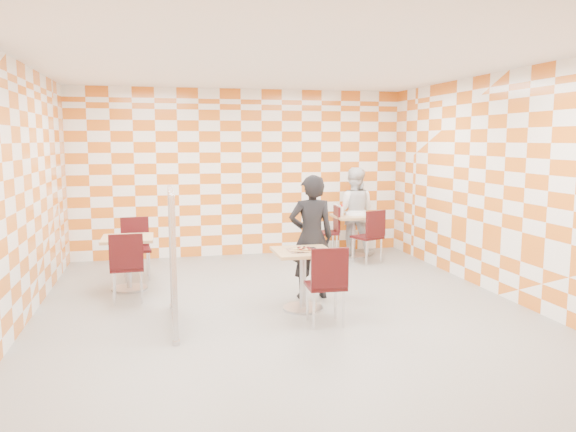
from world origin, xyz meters
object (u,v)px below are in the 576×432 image
at_px(sport_bottle, 342,211).
at_px(chair_second_side, 331,227).
at_px(soda_bottle, 362,209).
at_px(second_table, 353,229).
at_px(chair_main_front, 327,280).
at_px(man_white, 354,211).
at_px(chair_empty_near, 127,262).
at_px(chair_empty_far, 136,243).
at_px(main_table, 303,269).
at_px(chair_second_front, 371,232).
at_px(man_dark, 311,237).
at_px(partition, 173,257).
at_px(empty_table, 128,254).

bearing_deg(sport_bottle, chair_second_side, -169.82).
distance_m(sport_bottle, soda_bottle, 0.38).
distance_m(second_table, chair_main_front, 3.93).
distance_m(chair_second_side, man_white, 0.58).
relative_size(chair_empty_near, chair_empty_far, 1.00).
distance_m(second_table, soda_bottle, 0.38).
bearing_deg(main_table, chair_second_side, 66.42).
bearing_deg(chair_empty_far, chair_second_side, 12.81).
height_order(chair_second_front, man_white, man_white).
xyz_separation_m(chair_empty_far, soda_bottle, (3.94, 0.77, 0.31)).
distance_m(man_white, sport_bottle, 0.31).
distance_m(second_table, sport_bottle, 0.39).
bearing_deg(man_dark, main_table, 67.00).
height_order(main_table, chair_second_side, chair_second_side).
distance_m(partition, man_dark, 1.97).
bearing_deg(chair_second_front, soda_bottle, 82.59).
bearing_deg(chair_second_side, main_table, -113.58).
relative_size(sport_bottle, soda_bottle, 0.87).
xyz_separation_m(second_table, empty_table, (-3.85, -1.43, 0.00)).
xyz_separation_m(chair_empty_far, sport_bottle, (3.56, 0.80, 0.29)).
distance_m(second_table, chair_second_side, 0.42).
bearing_deg(sport_bottle, chair_empty_near, -148.92).
xyz_separation_m(man_white, soda_bottle, (0.10, -0.16, 0.05)).
bearing_deg(soda_bottle, chair_second_front, -97.41).
xyz_separation_m(chair_second_front, chair_empty_near, (-3.91, -1.47, 0.00)).
bearing_deg(second_table, chair_main_front, -113.88).
height_order(empty_table, chair_empty_far, chair_empty_far).
relative_size(empty_table, chair_second_side, 0.81).
height_order(empty_table, chair_empty_near, chair_empty_near).
xyz_separation_m(chair_main_front, man_white, (1.66, 3.78, 0.26)).
height_order(chair_second_side, man_white, man_white).
height_order(chair_main_front, soda_bottle, soda_bottle).
bearing_deg(soda_bottle, main_table, -122.50).
bearing_deg(man_white, man_dark, 83.68).
height_order(chair_empty_far, sport_bottle, sport_bottle).
xyz_separation_m(chair_empty_far, man_dark, (2.32, -1.66, 0.28)).
xyz_separation_m(second_table, partition, (-3.27, -3.15, 0.28)).
height_order(chair_main_front, chair_empty_near, same).
bearing_deg(second_table, sport_bottle, 166.07).
bearing_deg(chair_empty_far, chair_second_front, 1.28).
distance_m(chair_main_front, chair_second_front, 3.37).
bearing_deg(empty_table, partition, -71.51).
xyz_separation_m(second_table, chair_empty_far, (-3.77, -0.75, 0.04)).
distance_m(chair_empty_far, partition, 2.46).
bearing_deg(chair_second_front, man_white, 90.76).
xyz_separation_m(chair_second_front, man_white, (-0.01, 0.85, 0.26)).
xyz_separation_m(chair_empty_near, chair_empty_far, (0.06, 1.38, 0.00)).
height_order(second_table, soda_bottle, soda_bottle).
xyz_separation_m(man_dark, man_white, (1.52, 2.59, -0.02)).
height_order(chair_second_side, partition, partition).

